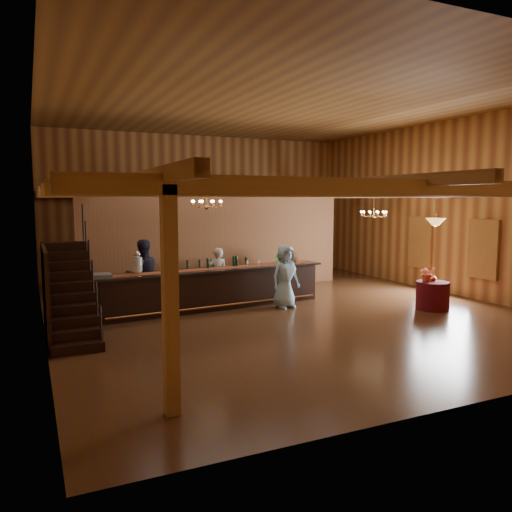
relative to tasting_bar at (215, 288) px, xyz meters
name	(u,v)px	position (x,y,z in m)	size (l,w,h in m)	color
floor	(279,308)	(1.61, -0.71, -0.56)	(14.00, 14.00, 0.00)	#4C2A1A
ceiling	(280,105)	(1.61, -0.71, 4.94)	(14.00, 14.00, 0.00)	brown
wall_back	(199,206)	(1.61, 6.29, 2.19)	(12.00, 0.10, 5.50)	#BA8743
wall_front	(500,217)	(1.61, -7.71, 2.19)	(12.00, 0.10, 5.50)	#BA8743
wall_left	(39,211)	(-4.39, -0.71, 2.19)	(0.10, 14.00, 5.50)	#BA8743
wall_right	(445,207)	(7.61, -0.71, 2.19)	(0.10, 14.00, 5.50)	#BA8743
beam_grid	(271,191)	(1.61, -0.20, 2.68)	(11.90, 13.90, 0.39)	#A57635
support_posts	(288,253)	(1.61, -1.21, 1.04)	(9.20, 10.20, 3.20)	#A57635
partition_wall	(218,243)	(1.11, 2.79, 0.99)	(9.00, 0.18, 3.10)	brown
window_right_front	(483,249)	(7.56, -2.31, 0.99)	(0.12, 1.05, 1.75)	white
window_right_back	(420,242)	(7.56, 0.29, 0.99)	(0.12, 1.05, 1.75)	white
staircase	(71,292)	(-3.84, -1.45, 0.44)	(1.00, 2.80, 2.00)	black
backroom_boxes	(205,266)	(1.32, 4.79, -0.03)	(4.10, 0.60, 1.10)	black
tasting_bar	(215,288)	(0.00, 0.00, 0.00)	(6.70, 1.45, 1.12)	black
beverage_dispenser	(137,263)	(-2.15, -0.15, 0.83)	(0.26, 0.26, 0.60)	silver
glass_rack_tray	(101,276)	(-3.07, -0.34, 0.60)	(0.50, 0.50, 0.10)	gray
raffle_drum	(292,257)	(2.50, 0.18, 0.72)	(0.34, 0.24, 0.30)	brown
bar_bottle_0	(208,263)	(-0.16, 0.11, 0.70)	(0.07, 0.07, 0.30)	black
bar_bottle_1	(234,261)	(0.63, 0.19, 0.70)	(0.07, 0.07, 0.30)	black
bar_bottle_2	(236,261)	(0.72, 0.20, 0.70)	(0.07, 0.07, 0.30)	black
backbar_shelf	(212,280)	(0.76, 2.44, -0.16)	(2.84, 0.44, 0.80)	black
round_table	(433,296)	(5.38, -2.59, -0.18)	(0.89, 0.89, 0.77)	#560A0E
chandelier_left	(207,204)	(-0.42, -0.61, 2.34)	(0.80, 0.80, 0.45)	#B17038
chandelier_right	(374,214)	(5.39, 0.09, 1.99)	(0.80, 0.80, 0.80)	#B17038
pendant_lamp	(436,222)	(5.38, -2.59, 1.84)	(0.52, 0.52, 0.90)	#B17038
bartender	(218,275)	(0.33, 0.70, 0.24)	(0.59, 0.39, 1.62)	silver
staff_second	(143,275)	(-1.86, 0.63, 0.40)	(0.94, 0.73, 1.93)	#222236
guest	(285,276)	(1.80, -0.72, 0.32)	(0.86, 0.56, 1.76)	#98C6DB
floor_plant	(276,270)	(2.89, 1.98, 0.08)	(0.71, 0.57, 1.29)	#2D6F22
table_flowers	(427,273)	(5.26, -2.49, 0.44)	(0.43, 0.38, 0.48)	#DC5530
table_vase	(433,276)	(5.50, -2.47, 0.35)	(0.14, 0.14, 0.28)	#B17038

